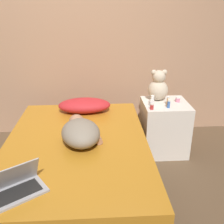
{
  "coord_description": "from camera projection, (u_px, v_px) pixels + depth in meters",
  "views": [
    {
      "loc": [
        0.2,
        -2.09,
        1.65
      ],
      "look_at": [
        0.34,
        0.24,
        0.67
      ],
      "focal_mm": 42.0,
      "sensor_mm": 36.0,
      "label": 1
    }
  ],
  "objects": [
    {
      "name": "pillow",
      "position": [
        84.0,
        105.0,
        2.97
      ],
      "size": [
        0.59,
        0.31,
        0.16
      ],
      "color": "red",
      "rests_on": "bed"
    },
    {
      "name": "bottle_red",
      "position": [
        152.0,
        106.0,
        2.74
      ],
      "size": [
        0.04,
        0.04,
        0.07
      ],
      "color": "#B72D2D",
      "rests_on": "nightstand"
    },
    {
      "name": "bottle_blue",
      "position": [
        169.0,
        104.0,
        2.78
      ],
      "size": [
        0.03,
        0.03,
        0.09
      ],
      "color": "#3866B2",
      "rests_on": "nightstand"
    },
    {
      "name": "bottle_white",
      "position": [
        152.0,
        100.0,
        2.87
      ],
      "size": [
        0.04,
        0.04,
        0.1
      ],
      "color": "white",
      "rests_on": "nightstand"
    },
    {
      "name": "teddy_bear",
      "position": [
        158.0,
        87.0,
        2.97
      ],
      "size": [
        0.23,
        0.23,
        0.35
      ],
      "color": "beige",
      "rests_on": "nightstand"
    },
    {
      "name": "bottle_pink",
      "position": [
        178.0,
        99.0,
        2.95
      ],
      "size": [
        0.05,
        0.05,
        0.06
      ],
      "color": "pink",
      "rests_on": "nightstand"
    },
    {
      "name": "bottle_orange",
      "position": [
        168.0,
        101.0,
        2.86
      ],
      "size": [
        0.03,
        0.03,
        0.1
      ],
      "color": "orange",
      "rests_on": "nightstand"
    },
    {
      "name": "bottle_clear",
      "position": [
        151.0,
        103.0,
        2.83
      ],
      "size": [
        0.03,
        0.03,
        0.07
      ],
      "color": "silver",
      "rests_on": "nightstand"
    },
    {
      "name": "nightstand",
      "position": [
        164.0,
        127.0,
        3.05
      ],
      "size": [
        0.5,
        0.49,
        0.61
      ],
      "color": "silver",
      "rests_on": "ground_plane"
    },
    {
      "name": "laptop",
      "position": [
        16.0,
        187.0,
        1.71
      ],
      "size": [
        0.41,
        0.37,
        0.2
      ],
      "rotation": [
        0.0,
        0.0,
        0.61
      ],
      "color": "#9E9EA3",
      "rests_on": "bed"
    },
    {
      "name": "ground_plane",
      "position": [
        79.0,
        185.0,
        2.56
      ],
      "size": [
        12.0,
        12.0,
        0.0
      ],
      "primitive_type": "plane",
      "color": "brown"
    },
    {
      "name": "wall_back",
      "position": [
        79.0,
        33.0,
        3.18
      ],
      "size": [
        8.0,
        0.06,
        2.6
      ],
      "color": "tan",
      "rests_on": "ground_plane"
    },
    {
      "name": "bed",
      "position": [
        78.0,
        164.0,
        2.46
      ],
      "size": [
        1.31,
        1.89,
        0.49
      ],
      "color": "brown",
      "rests_on": "ground_plane"
    },
    {
      "name": "person_lying",
      "position": [
        81.0,
        132.0,
        2.33
      ],
      "size": [
        0.42,
        0.62,
        0.2
      ],
      "rotation": [
        0.0,
        0.0,
        0.19
      ],
      "color": "gray",
      "rests_on": "bed"
    }
  ]
}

